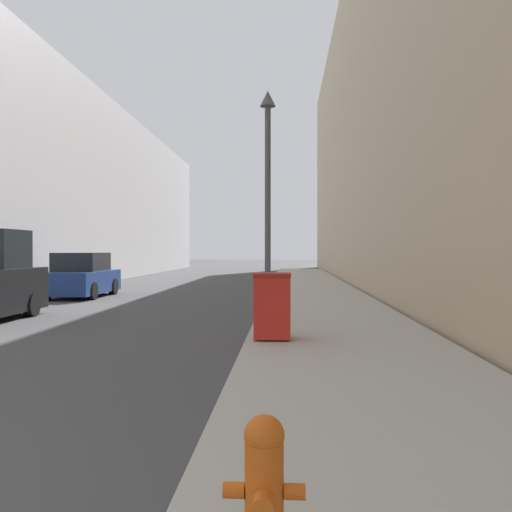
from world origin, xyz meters
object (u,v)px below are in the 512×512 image
Objects in this scene: fire_hydrant at (264,479)px; lamppost at (268,189)px; parked_sedan_near at (82,277)px; trash_bin at (272,305)px.

fire_hydrant is 0.14× the size of lamppost.
lamppost is (-0.34, 10.66, 2.75)m from fire_hydrant.
trash_bin is at bearing -54.60° from parked_sedan_near.
fire_hydrant is at bearing -67.02° from parked_sedan_near.
trash_bin is 0.22× the size of lamppost.
trash_bin is at bearing 91.09° from fire_hydrant.
fire_hydrant is 0.18× the size of parked_sedan_near.
parked_sedan_near is (-7.31, 7.37, -2.51)m from lamppost.
lamppost is 1.35× the size of parked_sedan_near.
parked_sedan_near reaches higher than fire_hydrant.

